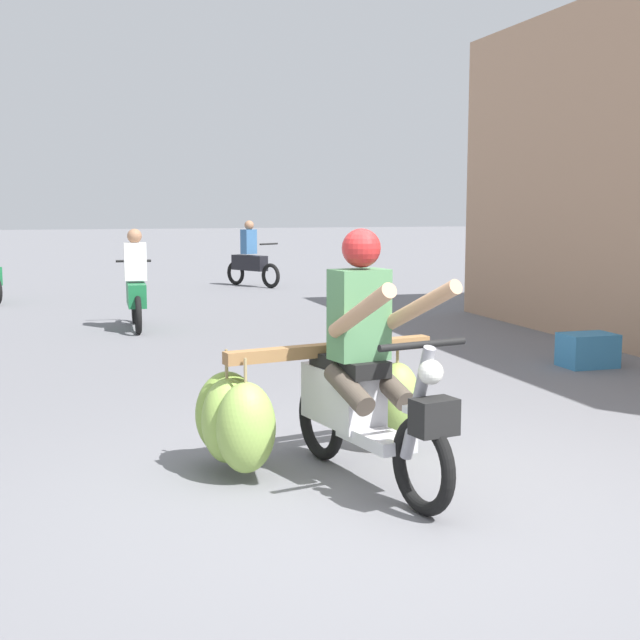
{
  "coord_description": "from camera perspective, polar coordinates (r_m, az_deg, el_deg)",
  "views": [
    {
      "loc": [
        -1.78,
        -4.46,
        1.72
      ],
      "look_at": [
        -0.01,
        1.39,
        0.9
      ],
      "focal_mm": 48.23,
      "sensor_mm": 36.0,
      "label": 1
    }
  ],
  "objects": [
    {
      "name": "motorbike_distant_far_ahead",
      "position": [
        18.39,
        -4.64,
        4.01
      ],
      "size": [
        0.92,
        1.44,
        1.4
      ],
      "color": "black",
      "rests_on": "ground"
    },
    {
      "name": "motorbike_distant_ahead_left",
      "position": [
        12.18,
        -12.12,
        2.03
      ],
      "size": [
        0.5,
        1.62,
        1.4
      ],
      "color": "black",
      "rests_on": "ground"
    },
    {
      "name": "produce_crate",
      "position": [
        9.63,
        17.34,
        -1.92
      ],
      "size": [
        0.56,
        0.4,
        0.36
      ],
      "primitive_type": "cube",
      "color": "teal",
      "rests_on": "ground"
    },
    {
      "name": "motorbike_main_loaded",
      "position": [
        5.47,
        -0.68,
        -5.11
      ],
      "size": [
        1.68,
        1.74,
        1.58
      ],
      "color": "black",
      "rests_on": "ground"
    },
    {
      "name": "ground_plane",
      "position": [
        5.1,
        4.78,
        -12.09
      ],
      "size": [
        120.0,
        120.0,
        0.0
      ],
      "primitive_type": "plane",
      "color": "slate"
    }
  ]
}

